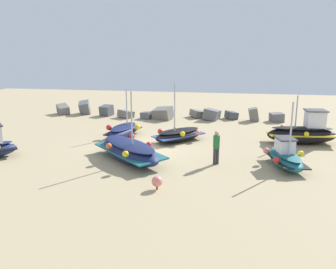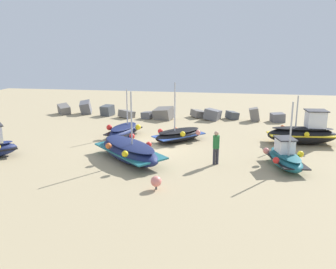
% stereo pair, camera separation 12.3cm
% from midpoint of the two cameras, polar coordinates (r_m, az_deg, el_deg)
% --- Properties ---
extents(ground_plane, '(50.65, 50.65, 0.00)m').
position_cam_midpoint_polar(ground_plane, '(20.40, -3.55, -2.16)').
color(ground_plane, tan).
extents(fishing_boat_0, '(4.57, 4.50, 3.57)m').
position_cam_midpoint_polar(fishing_boat_0, '(18.17, -6.03, -2.56)').
color(fishing_boat_0, navy).
rests_on(fishing_boat_0, ground_plane).
extents(fishing_boat_2, '(1.97, 3.22, 3.24)m').
position_cam_midpoint_polar(fishing_boat_2, '(17.99, 18.32, -3.48)').
color(fishing_boat_2, '#1E6670').
rests_on(fishing_boat_2, ground_plane).
extents(fishing_boat_3, '(4.14, 2.17, 2.92)m').
position_cam_midpoint_polar(fishing_boat_3, '(22.59, 20.89, 0.26)').
color(fishing_boat_3, black).
rests_on(fishing_boat_3, ground_plane).
extents(fishing_boat_4, '(3.21, 3.26, 3.60)m').
position_cam_midpoint_polar(fishing_boat_4, '(21.73, 1.93, -0.04)').
color(fishing_boat_4, black).
rests_on(fishing_boat_4, ground_plane).
extents(fishing_boat_5, '(1.98, 3.40, 3.02)m').
position_cam_midpoint_polar(fishing_boat_5, '(22.90, -6.87, 0.61)').
color(fishing_boat_5, navy).
rests_on(fishing_boat_5, ground_plane).
extents(person_walking, '(0.32, 0.32, 1.67)m').
position_cam_midpoint_polar(person_walking, '(17.52, 7.86, -1.73)').
color(person_walking, '#2D2D38').
rests_on(person_walking, ground_plane).
extents(breakwater_rocks, '(18.81, 2.96, 1.33)m').
position_cam_midpoint_polar(breakwater_rocks, '(28.92, -0.96, 3.46)').
color(breakwater_rocks, slate).
rests_on(breakwater_rocks, ground_plane).
extents(mooring_buoy_0, '(0.44, 0.44, 0.57)m').
position_cam_midpoint_polar(mooring_buoy_0, '(14.55, -1.66, -7.47)').
color(mooring_buoy_0, '#3F3F42').
rests_on(mooring_buoy_0, ground_plane).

